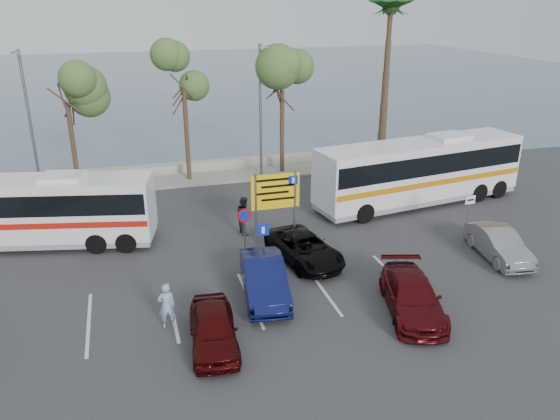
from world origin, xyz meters
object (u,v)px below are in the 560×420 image
object	(u,v)px
street_lamp_left	(29,117)
direction_sign	(276,197)
car_blue	(264,279)
suv_black	(304,248)
coach_bus_right	(419,174)
car_maroon	(412,296)
pedestrian_near	(167,306)
car_red	(213,328)
coach_bus_left	(31,213)
pedestrian_far	(244,215)
car_silver_b	(499,244)
street_lamp_right	(261,105)

from	to	relation	value
street_lamp_left	direction_sign	world-z (taller)	street_lamp_left
street_lamp_left	car_blue	size ratio (longest dim) A/B	1.82
car_blue	suv_black	xyz separation A→B (m)	(2.40, 2.36, -0.12)
coach_bus_right	suv_black	xyz separation A→B (m)	(-8.26, -5.00, -1.12)
direction_sign	car_maroon	xyz separation A→B (m)	(3.20, -6.70, -1.79)
pedestrian_near	direction_sign	bearing A→B (deg)	-136.61
car_red	pedestrian_near	world-z (taller)	pedestrian_near
street_lamp_left	coach_bus_right	distance (m)	21.45
coach_bus_left	pedestrian_near	distance (m)	9.99
street_lamp_left	coach_bus_left	xyz separation A→B (m)	(0.46, -7.02, -3.03)
coach_bus_right	suv_black	bearing A→B (deg)	-148.82
pedestrian_near	pedestrian_far	size ratio (longest dim) A/B	0.91
car_blue	car_silver_b	distance (m)	10.60
coach_bus_right	car_red	size ratio (longest dim) A/B	3.27
street_lamp_right	direction_sign	distance (m)	10.73
pedestrian_far	pedestrian_near	bearing A→B (deg)	144.16
direction_sign	suv_black	bearing A→B (deg)	-64.88
car_blue	pedestrian_near	xyz separation A→B (m)	(-3.74, -1.14, 0.11)
street_lamp_left	suv_black	world-z (taller)	street_lamp_left
car_blue	pedestrian_near	distance (m)	3.91
street_lamp_right	car_maroon	world-z (taller)	street_lamp_right
pedestrian_far	car_red	bearing A→B (deg)	156.18
street_lamp_right	pedestrian_near	xyz separation A→B (m)	(-7.34, -15.52, -3.77)
street_lamp_right	car_red	distance (m)	18.48
car_red	coach_bus_right	bearing A→B (deg)	42.76
pedestrian_near	suv_black	bearing A→B (deg)	-151.13
pedestrian_far	car_silver_b	bearing A→B (deg)	-124.90
car_silver_b	pedestrian_far	xyz separation A→B (m)	(-10.00, 5.80, 0.27)
pedestrian_far	suv_black	bearing A→B (deg)	-158.89
direction_sign	pedestrian_far	bearing A→B (deg)	116.57
street_lamp_right	car_silver_b	world-z (taller)	street_lamp_right
car_maroon	street_lamp_left	bearing A→B (deg)	145.35
car_maroon	car_silver_b	distance (m)	6.49
coach_bus_right	car_maroon	world-z (taller)	coach_bus_right
suv_black	car_silver_b	size ratio (longest dim) A/B	1.10
car_blue	suv_black	distance (m)	3.37
pedestrian_near	car_blue	bearing A→B (deg)	-163.90
car_blue	car_maroon	xyz separation A→B (m)	(4.80, -2.64, -0.08)
pedestrian_far	direction_sign	bearing A→B (deg)	-158.23
direction_sign	pedestrian_far	world-z (taller)	direction_sign
coach_bus_left	car_maroon	distance (m)	17.01
car_red	pedestrian_near	size ratio (longest dim) A/B	2.24
car_maroon	car_silver_b	size ratio (longest dim) A/B	1.12
street_lamp_right	suv_black	world-z (taller)	street_lamp_right
car_maroon	suv_black	xyz separation A→B (m)	(-2.40, 5.00, -0.04)
pedestrian_near	street_lamp_right	bearing A→B (deg)	-116.13
street_lamp_left	coach_bus_left	size ratio (longest dim) A/B	0.72
coach_bus_right	pedestrian_near	xyz separation A→B (m)	(-14.40, -8.50, -0.89)
street_lamp_left	street_lamp_right	size ratio (longest dim) A/B	1.00
street_lamp_left	street_lamp_right	world-z (taller)	same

